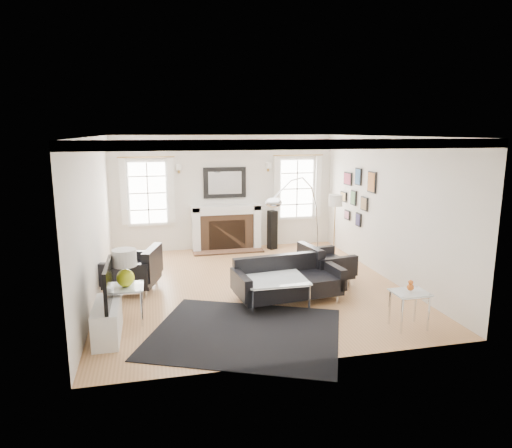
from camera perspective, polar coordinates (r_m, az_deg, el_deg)
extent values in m
plane|color=#AC7748|center=(8.76, -0.69, -7.74)|extent=(6.00, 6.00, 0.00)
cube|color=silver|center=(11.31, -3.94, 3.95)|extent=(5.50, 0.04, 2.80)
cube|color=silver|center=(5.57, 5.85, -4.05)|extent=(5.50, 0.04, 2.80)
cube|color=silver|center=(8.28, -19.66, 0.48)|extent=(0.04, 6.00, 2.80)
cube|color=silver|center=(9.36, 15.97, 1.93)|extent=(0.04, 6.00, 2.80)
cube|color=white|center=(8.26, -0.74, 10.91)|extent=(5.50, 6.00, 0.02)
cube|color=white|center=(8.27, -0.74, 10.49)|extent=(5.50, 6.00, 0.12)
cube|color=white|center=(11.17, -7.52, -0.65)|extent=(0.18, 0.38, 1.10)
cube|color=white|center=(11.40, 0.00, -0.30)|extent=(0.18, 0.38, 1.10)
cube|color=white|center=(11.17, -3.75, 2.04)|extent=(1.70, 0.38, 0.12)
cube|color=white|center=(11.19, -3.75, 1.53)|extent=(1.50, 0.34, 0.10)
cube|color=brown|center=(11.30, -3.73, -0.95)|extent=(1.30, 0.30, 0.90)
cube|color=black|center=(11.22, -3.64, -1.40)|extent=(0.90, 0.10, 0.76)
cube|color=brown|center=(11.15, -3.48, -3.40)|extent=(1.70, 0.50, 0.04)
cube|color=black|center=(11.24, -3.93, 5.18)|extent=(1.05, 0.06, 0.75)
cube|color=white|center=(11.21, -3.90, 5.17)|extent=(0.82, 0.02, 0.55)
cube|color=white|center=(11.14, -13.38, 3.80)|extent=(1.00, 0.05, 1.60)
cube|color=white|center=(11.11, -13.38, 3.78)|extent=(0.84, 0.02, 1.44)
cube|color=white|center=(11.06, -16.24, 3.86)|extent=(0.14, 0.05, 1.55)
cube|color=white|center=(11.05, -10.53, 4.12)|extent=(0.14, 0.05, 1.55)
cube|color=white|center=(11.71, 5.08, 4.43)|extent=(1.00, 0.05, 1.60)
cube|color=white|center=(11.68, 5.13, 4.42)|extent=(0.84, 0.02, 1.44)
cube|color=white|center=(11.45, 2.61, 4.56)|extent=(0.14, 0.05, 1.55)
cube|color=white|center=(11.79, 7.79, 4.67)|extent=(0.14, 0.05, 1.55)
cube|color=black|center=(9.82, 14.29, 5.10)|extent=(0.03, 0.34, 0.44)
cube|color=#AB652D|center=(9.81, 14.19, 5.10)|extent=(0.01, 0.29, 0.39)
cube|color=black|center=(10.39, 12.67, 5.79)|extent=(0.03, 0.28, 0.38)
cube|color=#2F5582|center=(10.38, 12.58, 5.79)|extent=(0.01, 0.23, 0.33)
cube|color=black|center=(10.90, 11.40, 5.57)|extent=(0.03, 0.40, 0.30)
cube|color=#972E45|center=(10.89, 11.32, 5.57)|extent=(0.01, 0.35, 0.25)
cube|color=black|center=(10.15, 13.38, 2.49)|extent=(0.03, 0.30, 0.30)
cube|color=olive|center=(10.14, 13.29, 2.49)|extent=(0.01, 0.25, 0.25)
cube|color=black|center=(10.63, 12.09, 3.23)|extent=(0.03, 0.26, 0.34)
cube|color=#457043|center=(10.62, 12.00, 3.22)|extent=(0.01, 0.21, 0.29)
cube|color=black|center=(11.13, 10.89, 3.38)|extent=(0.03, 0.32, 0.24)
cube|color=tan|center=(11.12, 10.81, 3.38)|extent=(0.01, 0.27, 0.19)
cube|color=black|center=(10.43, 12.67, 0.54)|extent=(0.03, 0.24, 0.30)
cube|color=navy|center=(10.43, 12.59, 0.54)|extent=(0.01, 0.19, 0.25)
cube|color=black|center=(10.97, 11.33, 1.13)|extent=(0.03, 0.28, 0.22)
cube|color=#AF667A|center=(10.96, 11.25, 1.12)|extent=(0.01, 0.23, 0.17)
cube|color=white|center=(6.94, -18.09, -11.44)|extent=(0.35, 1.00, 0.50)
cube|color=black|center=(6.74, -17.96, -7.11)|extent=(0.05, 1.00, 0.58)
cube|color=black|center=(6.84, -1.33, -13.43)|extent=(3.35, 3.12, 0.01)
cube|color=black|center=(7.97, 4.05, -7.68)|extent=(1.83, 1.02, 0.29)
cube|color=black|center=(8.22, 3.04, -5.48)|extent=(1.75, 0.34, 0.49)
cube|color=black|center=(7.64, -1.88, -7.57)|extent=(0.23, 0.84, 0.37)
cube|color=black|center=(8.30, 9.52, -6.18)|extent=(0.23, 0.84, 0.37)
cube|color=black|center=(8.74, -15.20, -6.10)|extent=(1.07, 1.07, 0.32)
cube|color=black|center=(8.56, -12.81, -4.70)|extent=(0.39, 0.87, 0.54)
cube|color=black|center=(9.10, -14.39, -4.51)|extent=(0.87, 0.37, 0.41)
cube|color=black|center=(8.31, -16.18, -6.13)|extent=(0.87, 0.37, 0.41)
cube|color=black|center=(9.00, 8.77, -5.44)|extent=(0.94, 0.94, 0.30)
cube|color=black|center=(8.76, 6.78, -4.34)|extent=(0.28, 0.82, 0.51)
cube|color=black|center=(8.64, 10.21, -5.37)|extent=(0.82, 0.26, 0.39)
cube|color=black|center=(9.30, 7.49, -4.06)|extent=(0.82, 0.26, 0.39)
cube|color=silver|center=(7.81, 2.26, -6.70)|extent=(1.03, 1.03, 0.02)
cylinder|color=silver|center=(7.34, -0.40, -9.72)|extent=(0.04, 0.04, 0.46)
cylinder|color=silver|center=(7.59, 6.69, -9.07)|extent=(0.04, 0.04, 0.46)
cylinder|color=silver|center=(8.22, -1.85, -7.37)|extent=(0.04, 0.04, 0.46)
cylinder|color=silver|center=(8.44, 4.53, -6.89)|extent=(0.04, 0.04, 0.46)
cube|color=silver|center=(7.27, -15.94, -7.59)|extent=(0.52, 0.52, 0.02)
cylinder|color=silver|center=(7.18, -17.68, -10.31)|extent=(0.04, 0.04, 0.57)
cylinder|color=silver|center=(7.15, -14.11, -10.19)|extent=(0.04, 0.04, 0.57)
cylinder|color=silver|center=(7.59, -17.42, -9.09)|extent=(0.04, 0.04, 0.57)
cylinder|color=silver|center=(7.56, -14.05, -8.97)|extent=(0.04, 0.04, 0.57)
cube|color=silver|center=(7.18, 18.70, -8.11)|extent=(0.51, 0.43, 0.02)
cylinder|color=silver|center=(7.03, 17.78, -10.85)|extent=(0.04, 0.04, 0.56)
cylinder|color=silver|center=(7.25, 20.77, -10.36)|extent=(0.04, 0.04, 0.56)
cylinder|color=silver|center=(7.30, 16.37, -9.89)|extent=(0.04, 0.04, 0.56)
cylinder|color=silver|center=(7.52, 19.29, -9.45)|extent=(0.04, 0.04, 0.56)
sphere|color=#D3E41C|center=(7.23, -16.00, -6.50)|extent=(0.27, 0.27, 0.27)
cylinder|color=#D3E41C|center=(7.19, -16.06, -5.47)|extent=(0.04, 0.04, 0.11)
cylinder|color=white|center=(7.14, -16.14, -4.07)|extent=(0.36, 0.36, 0.25)
sphere|color=#CF5D1A|center=(7.15, 18.74, -7.50)|extent=(0.10, 0.10, 0.10)
sphere|color=#CF5D1A|center=(7.13, 18.78, -6.93)|extent=(0.07, 0.07, 0.07)
cube|color=white|center=(9.64, 7.61, -5.46)|extent=(0.22, 0.35, 0.18)
ellipsoid|color=silver|center=(7.93, 2.21, 2.71)|extent=(0.30, 0.30, 0.18)
cylinder|color=#B2853E|center=(10.54, 9.64, -4.47)|extent=(0.19, 0.19, 0.03)
cylinder|color=#B2853E|center=(10.38, 9.76, -0.99)|extent=(0.02, 0.02, 1.34)
cylinder|color=white|center=(10.25, 9.90, 2.93)|extent=(0.31, 0.31, 0.25)
cube|color=black|center=(11.33, 2.05, -0.73)|extent=(0.25, 0.25, 0.97)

